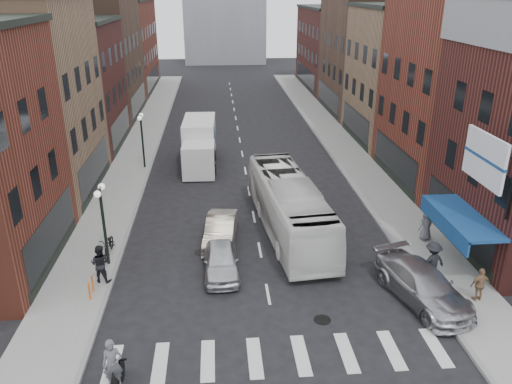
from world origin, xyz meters
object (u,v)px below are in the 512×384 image
(streetlamp_far, at_px, (142,131))
(box_truck, at_px, (199,144))
(billboard_sign, at_px, (486,160))
(bike_rack, at_px, (91,288))
(motorcycle_rider, at_px, (114,372))
(ped_right_b, at_px, (480,285))
(ped_right_a, at_px, (432,262))
(sedan_left_near, at_px, (221,259))
(transit_bus, at_px, (289,206))
(ped_left_solo, at_px, (100,264))
(ped_right_c, at_px, (426,225))
(parked_bicycle, at_px, (109,245))
(sedan_left_far, at_px, (221,230))
(curb_car, at_px, (423,285))
(streetlamp_near, at_px, (102,211))

(streetlamp_far, bearing_deg, box_truck, 7.55)
(billboard_sign, height_order, bike_rack, billboard_sign)
(billboard_sign, xyz_separation_m, motorcycle_rider, (-14.13, -5.04, -5.05))
(streetlamp_far, height_order, ped_right_b, streetlamp_far)
(billboard_sign, relative_size, bike_rack, 4.62)
(motorcycle_rider, bearing_deg, ped_right_a, 16.96)
(sedan_left_near, bearing_deg, billboard_sign, -15.01)
(sedan_left_near, xyz_separation_m, ped_right_a, (9.41, -1.72, 0.42))
(ped_right_a, bearing_deg, transit_bus, -57.77)
(transit_bus, xyz_separation_m, ped_left_solo, (-9.15, -4.49, -0.49))
(box_truck, bearing_deg, transit_bus, -64.57)
(ped_right_c, bearing_deg, motorcycle_rider, 13.71)
(streetlamp_far, distance_m, motorcycle_rider, 22.69)
(parked_bicycle, bearing_deg, ped_right_c, 0.41)
(bike_rack, height_order, transit_bus, transit_bus)
(ped_left_solo, bearing_deg, sedan_left_far, -134.95)
(motorcycle_rider, xyz_separation_m, curb_car, (12.04, 4.54, -0.32))
(box_truck, bearing_deg, bike_rack, -102.15)
(curb_car, relative_size, ped_right_a, 2.72)
(bike_rack, height_order, ped_right_a, ped_right_a)
(curb_car, relative_size, ped_right_b, 3.44)
(streetlamp_near, xyz_separation_m, ped_right_b, (16.21, -4.37, -2.00))
(streetlamp_far, relative_size, parked_bicycle, 2.10)
(billboard_sign, relative_size, streetlamp_near, 0.90)
(sedan_left_near, distance_m, ped_right_c, 10.99)
(sedan_left_near, xyz_separation_m, ped_right_c, (10.76, 2.21, 0.30))
(sedan_left_near, relative_size, sedan_left_far, 0.95)
(sedan_left_far, bearing_deg, bike_rack, -133.31)
(transit_bus, bearing_deg, motorcycle_rider, -128.04)
(billboard_sign, xyz_separation_m, sedan_left_far, (-10.56, 5.50, -5.43))
(streetlamp_far, relative_size, curb_car, 0.79)
(streetlamp_near, height_order, streetlamp_far, same)
(transit_bus, bearing_deg, bike_rack, -154.51)
(ped_left_solo, bearing_deg, streetlamp_near, -78.13)
(motorcycle_rider, distance_m, curb_car, 12.87)
(ped_right_b, bearing_deg, transit_bus, -54.54)
(box_truck, xyz_separation_m, ped_right_b, (12.13, -18.91, -0.71))
(transit_bus, distance_m, ped_right_c, 7.23)
(curb_car, bearing_deg, parked_bicycle, 146.06)
(ped_right_a, bearing_deg, ped_left_solo, -17.21)
(streetlamp_near, bearing_deg, billboard_sign, -12.35)
(sedan_left_far, height_order, ped_right_b, ped_right_b)
(ped_left_solo, bearing_deg, billboard_sign, -175.10)
(curb_car, relative_size, ped_right_c, 3.11)
(parked_bicycle, relative_size, ped_right_c, 1.17)
(transit_bus, bearing_deg, streetlamp_far, 123.97)
(streetlamp_far, relative_size, motorcycle_rider, 1.78)
(ped_right_a, bearing_deg, motorcycle_rider, 11.56)
(curb_car, distance_m, parked_bicycle, 14.83)
(parked_bicycle, bearing_deg, ped_right_b, -18.58)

